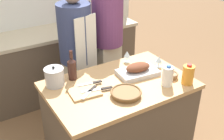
# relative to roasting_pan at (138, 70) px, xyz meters

# --- Properties ---
(kitchen_island) EXTENTS (1.30, 0.84, 0.87)m
(kitchen_island) POSITION_rel_roasting_pan_xyz_m (-0.24, -0.05, -0.48)
(kitchen_island) COLOR brown
(kitchen_island) RESTS_ON ground_plane
(back_counter) EXTENTS (2.14, 0.60, 0.90)m
(back_counter) POSITION_rel_roasting_pan_xyz_m (-0.24, 1.44, -0.46)
(back_counter) COLOR brown
(back_counter) RESTS_ON ground_plane
(roasting_pan) EXTENTS (0.40, 0.26, 0.12)m
(roasting_pan) POSITION_rel_roasting_pan_xyz_m (0.00, 0.00, 0.00)
(roasting_pan) COLOR #BCBCC1
(roasting_pan) RESTS_ON kitchen_island
(wicker_basket) EXTENTS (0.26, 0.26, 0.05)m
(wicker_basket) POSITION_rel_roasting_pan_xyz_m (-0.30, -0.24, -0.02)
(wicker_basket) COLOR brown
(wicker_basket) RESTS_ON kitchen_island
(cutting_board) EXTENTS (0.27, 0.23, 0.02)m
(cutting_board) POSITION_rel_roasting_pan_xyz_m (-0.57, -0.02, -0.04)
(cutting_board) COLOR tan
(cutting_board) RESTS_ON kitchen_island
(stock_pot) EXTENTS (0.17, 0.17, 0.19)m
(stock_pot) POSITION_rel_roasting_pan_xyz_m (-0.74, 0.23, 0.04)
(stock_pot) COLOR #B7B7BC
(stock_pot) RESTS_ON kitchen_island
(mixing_bowl) EXTENTS (0.13, 0.13, 0.05)m
(mixing_bowl) POSITION_rel_roasting_pan_xyz_m (0.23, -0.21, -0.02)
(mixing_bowl) COLOR #846647
(mixing_bowl) RESTS_ON kitchen_island
(juice_jug) EXTENTS (0.10, 0.10, 0.19)m
(juice_jug) POSITION_rel_roasting_pan_xyz_m (0.28, -0.36, 0.04)
(juice_jug) COLOR orange
(juice_jug) RESTS_ON kitchen_island
(milk_jug) EXTENTS (0.10, 0.10, 0.20)m
(milk_jug) POSITION_rel_roasting_pan_xyz_m (0.11, -0.29, 0.04)
(milk_jug) COLOR white
(milk_jug) RESTS_ON kitchen_island
(wine_bottle_green) EXTENTS (0.08, 0.08, 0.28)m
(wine_bottle_green) POSITION_rel_roasting_pan_xyz_m (-0.56, 0.25, 0.07)
(wine_bottle_green) COLOR #381E19
(wine_bottle_green) RESTS_ON kitchen_island
(wine_glass_left) EXTENTS (0.07, 0.07, 0.12)m
(wine_glass_left) POSITION_rel_roasting_pan_xyz_m (0.07, 0.28, 0.04)
(wine_glass_left) COLOR silver
(wine_glass_left) RESTS_ON kitchen_island
(wine_glass_right) EXTENTS (0.07, 0.07, 0.12)m
(wine_glass_right) POSITION_rel_roasting_pan_xyz_m (0.27, 0.02, 0.03)
(wine_glass_right) COLOR silver
(wine_glass_right) RESTS_ON kitchen_island
(knife_chef) EXTENTS (0.27, 0.09, 0.01)m
(knife_chef) POSITION_rel_roasting_pan_xyz_m (-0.46, -0.06, -0.02)
(knife_chef) COLOR #B7B7BC
(knife_chef) RESTS_ON cutting_board
(knife_paring) EXTENTS (0.21, 0.15, 0.01)m
(knife_paring) POSITION_rel_roasting_pan_xyz_m (-0.54, -0.06, -0.02)
(knife_paring) COLOR #B7B7BC
(knife_paring) RESTS_ON cutting_board
(knife_bread) EXTENTS (0.22, 0.06, 0.01)m
(knife_bread) POSITION_rel_roasting_pan_xyz_m (-0.47, 0.06, -0.02)
(knife_bread) COLOR #B7B7BC
(knife_bread) RESTS_ON cutting_board
(stand_mixer) EXTENTS (0.18, 0.14, 0.30)m
(stand_mixer) POSITION_rel_roasting_pan_xyz_m (0.15, 1.49, 0.11)
(stand_mixer) COLOR #B22323
(stand_mixer) RESTS_ON back_counter
(condiment_bottle_short) EXTENTS (0.06, 0.06, 0.19)m
(condiment_bottle_short) POSITION_rel_roasting_pan_xyz_m (0.52, 1.49, 0.08)
(condiment_bottle_short) COLOR #332D28
(condiment_bottle_short) RESTS_ON back_counter
(person_cook_aproned) EXTENTS (0.37, 0.39, 1.60)m
(person_cook_aproned) POSITION_rel_roasting_pan_xyz_m (-0.28, 0.76, -0.03)
(person_cook_aproned) COLOR beige
(person_cook_aproned) RESTS_ON ground_plane
(person_cook_guest) EXTENTS (0.35, 0.35, 1.81)m
(person_cook_guest) POSITION_rel_roasting_pan_xyz_m (0.13, 0.78, 0.09)
(person_cook_guest) COLOR beige
(person_cook_guest) RESTS_ON ground_plane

